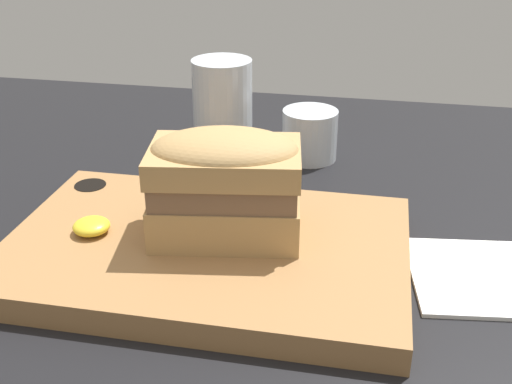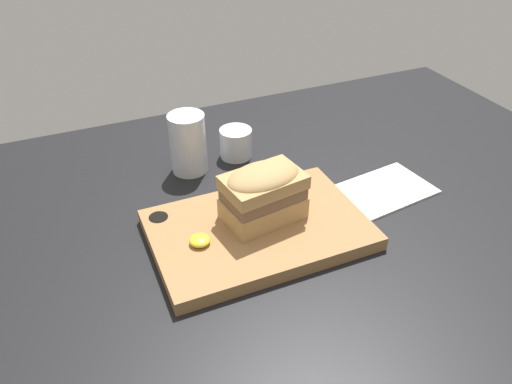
% 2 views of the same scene
% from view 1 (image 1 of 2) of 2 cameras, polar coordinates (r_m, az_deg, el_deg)
% --- Properties ---
extents(dining_table, '(1.57, 1.10, 0.02)m').
position_cam_1_polar(dining_table, '(0.59, -4.97, -8.35)').
color(dining_table, black).
rests_on(dining_table, ground).
extents(serving_board, '(0.37, 0.24, 0.03)m').
position_cam_1_polar(serving_board, '(0.60, -4.85, -5.16)').
color(serving_board, '#9E7042').
rests_on(serving_board, dining_table).
extents(sandwich, '(0.15, 0.10, 0.10)m').
position_cam_1_polar(sandwich, '(0.57, -2.76, 1.04)').
color(sandwich, tan).
rests_on(sandwich, serving_board).
extents(mustard_dollop, '(0.03, 0.03, 0.01)m').
position_cam_1_polar(mustard_dollop, '(0.62, -14.42, -2.95)').
color(mustard_dollop, yellow).
rests_on(mustard_dollop, serving_board).
extents(water_glass, '(0.07, 0.07, 0.13)m').
position_cam_1_polar(water_glass, '(0.81, -2.97, 6.78)').
color(water_glass, silver).
rests_on(water_glass, dining_table).
extents(wine_glass, '(0.07, 0.07, 0.06)m').
position_cam_1_polar(wine_glass, '(0.81, 4.79, 4.91)').
color(wine_glass, silver).
rests_on(wine_glass, dining_table).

